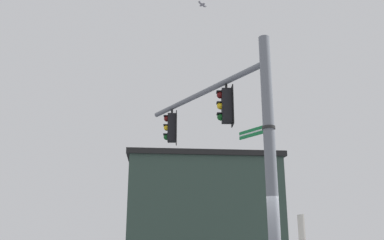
{
  "coord_description": "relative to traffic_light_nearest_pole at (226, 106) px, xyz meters",
  "views": [
    {
      "loc": [
        -9.95,
        2.19,
        1.72
      ],
      "look_at": [
        3.04,
        1.96,
        5.31
      ],
      "focal_mm": 36.83,
      "sensor_mm": 36.0,
      "label": 1
    }
  ],
  "objects": [
    {
      "name": "historical_marker",
      "position": [
        0.6,
        -2.21,
        -3.92
      ],
      "size": [
        0.6,
        0.08,
        2.13
      ],
      "color": "#333333",
      "rests_on": "ground"
    },
    {
      "name": "street_name_sign",
      "position": [
        -1.21,
        -0.8,
        -1.06
      ],
      "size": [
        1.16,
        0.82,
        0.22
      ],
      "color": "#147238"
    },
    {
      "name": "bird_flying",
      "position": [
        0.77,
        0.66,
        3.95
      ],
      "size": [
        0.31,
        0.31,
        0.1
      ],
      "color": "gray"
    },
    {
      "name": "traffic_light_mid_inner",
      "position": [
        2.72,
        1.76,
        0.0
      ],
      "size": [
        0.54,
        0.49,
        1.31
      ],
      "color": "black"
    },
    {
      "name": "signal_pole",
      "position": [
        -1.44,
        -0.95,
        -1.88
      ],
      "size": [
        0.3,
        0.3,
        6.88
      ],
      "primitive_type": "cylinder",
      "color": "slate",
      "rests_on": "ground"
    },
    {
      "name": "storefront_building",
      "position": [
        12.63,
        0.29,
        -2.39
      ],
      "size": [
        8.03,
        9.25,
        5.84
      ],
      "color": "#33473D",
      "rests_on": "ground"
    },
    {
      "name": "traffic_light_nearest_pole",
      "position": [
        0.0,
        0.0,
        0.0
      ],
      "size": [
        0.54,
        0.49,
        1.31
      ],
      "color": "black"
    },
    {
      "name": "mast_arm",
      "position": [
        1.15,
        0.72,
        0.79
      ],
      "size": [
        5.28,
        3.49,
        0.18
      ],
      "primitive_type": "cylinder",
      "rotation": [
        0.0,
        1.57,
        0.57
      ],
      "color": "slate"
    }
  ]
}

